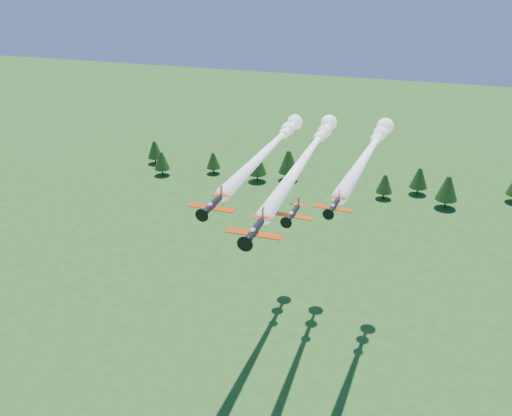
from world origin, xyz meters
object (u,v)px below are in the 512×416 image
(plane_slot, at_px, (293,213))
(plane_lead, at_px, (307,155))
(plane_right, at_px, (369,151))
(plane_left, at_px, (270,147))

(plane_slot, bearing_deg, plane_lead, 98.49)
(plane_lead, height_order, plane_right, plane_right)
(plane_lead, distance_m, plane_right, 12.20)
(plane_left, relative_size, plane_right, 1.14)
(plane_lead, relative_size, plane_slot, 7.87)
(plane_right, relative_size, plane_slot, 6.14)
(plane_lead, bearing_deg, plane_right, 14.23)
(plane_right, bearing_deg, plane_left, 178.85)
(plane_left, bearing_deg, plane_right, -3.40)
(plane_slot, bearing_deg, plane_right, 68.52)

